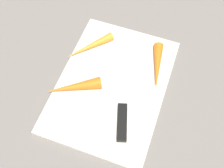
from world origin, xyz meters
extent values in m
plane|color=slate|center=(0.00, 0.00, 0.00)|extent=(1.40, 1.40, 0.00)
cube|color=silver|center=(0.00, 0.00, 0.01)|extent=(0.36, 0.26, 0.01)
cube|color=#B7B7BC|center=(-0.01, 0.03, 0.01)|extent=(0.11, 0.05, 0.00)
cube|color=black|center=(0.09, 0.06, 0.02)|extent=(0.09, 0.05, 0.01)
cone|color=orange|center=(-0.08, -0.09, 0.02)|extent=(0.12, 0.10, 0.02)
cone|color=orange|center=(-0.08, 0.09, 0.02)|extent=(0.13, 0.05, 0.03)
cone|color=orange|center=(0.05, -0.08, 0.03)|extent=(0.09, 0.13, 0.03)
camera|label=1|loc=(0.31, 0.11, 0.62)|focal=44.61mm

